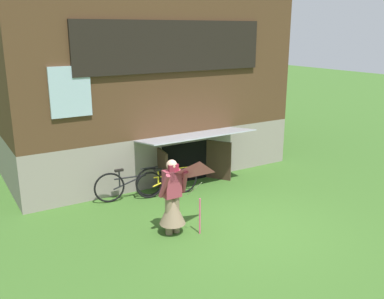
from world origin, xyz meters
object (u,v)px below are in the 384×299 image
person (172,203)px  kite (200,181)px  bicycle_yellow (167,182)px  bicycle_black (130,184)px

person → kite: 0.83m
kite → bicycle_yellow: 2.55m
kite → bicycle_black: kite is taller
bicycle_yellow → bicycle_black: size_ratio=0.91×
kite → bicycle_black: (-0.31, 2.59, -0.83)m
kite → bicycle_yellow: (0.55, 2.34, -0.86)m
bicycle_yellow → person: bearing=-106.1°
bicycle_yellow → bicycle_black: 0.90m
person → kite: bearing=-64.6°
person → bicycle_yellow: person is taller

